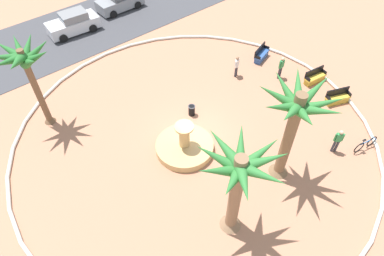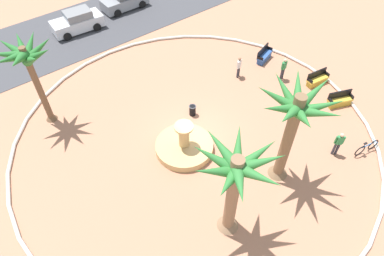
{
  "view_description": "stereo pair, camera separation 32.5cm",
  "coord_description": "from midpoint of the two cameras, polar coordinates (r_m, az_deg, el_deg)",
  "views": [
    {
      "loc": [
        -8.71,
        -10.27,
        15.29
      ],
      "look_at": [
        -0.34,
        -0.13,
        1.0
      ],
      "focal_mm": 32.27,
      "sensor_mm": 36.0,
      "label": 1
    },
    {
      "loc": [
        -8.46,
        -10.47,
        15.29
      ],
      "look_at": [
        -0.34,
        -0.13,
        1.0
      ],
      "focal_mm": 32.27,
      "sensor_mm": 36.0,
      "label": 2
    }
  ],
  "objects": [
    {
      "name": "person_cyclist_helmet",
      "position": [
        20.47,
        22.55,
        -1.85
      ],
      "size": [
        0.43,
        0.37,
        1.68
      ],
      "color": "#33333D",
      "rests_on": "ground"
    },
    {
      "name": "parked_car_second",
      "position": [
        32.5,
        -12.11,
        19.88
      ],
      "size": [
        4.01,
        1.93,
        1.67
      ],
      "color": "gray",
      "rests_on": "ground"
    },
    {
      "name": "person_pedestrian_stroll",
      "position": [
        24.4,
        14.14,
        9.81
      ],
      "size": [
        0.53,
        0.23,
        1.69
      ],
      "color": "#33333D",
      "rests_on": "ground"
    },
    {
      "name": "bench_west",
      "position": [
        25.06,
        19.24,
        7.82
      ],
      "size": [
        1.66,
        0.74,
        1.0
      ],
      "color": "gold",
      "rests_on": "ground"
    },
    {
      "name": "fountain",
      "position": [
        19.47,
        -1.72,
        -3.04
      ],
      "size": [
        3.27,
        3.27,
        1.95
      ],
      "color": "tan",
      "rests_on": "ground"
    },
    {
      "name": "person_cyclist_photo",
      "position": [
        24.04,
        7.01,
        10.22
      ],
      "size": [
        0.5,
        0.32,
        1.61
      ],
      "color": "#33333D",
      "rests_on": "ground"
    },
    {
      "name": "bench_north",
      "position": [
        26.25,
        11.02,
        11.75
      ],
      "size": [
        1.68,
        0.95,
        1.0
      ],
      "color": "#335BA8",
      "rests_on": "ground"
    },
    {
      "name": "palm_tree_mid_plaza",
      "position": [
        20.27,
        -26.39,
        9.62
      ],
      "size": [
        3.28,
        3.26,
        5.48
      ],
      "color": "brown",
      "rests_on": "ground"
    },
    {
      "name": "bicycle_red_frame",
      "position": [
        21.69,
        26.36,
        -2.41
      ],
      "size": [
        1.7,
        0.51,
        0.94
      ],
      "color": "black",
      "rests_on": "ground"
    },
    {
      "name": "bench_east",
      "position": [
        23.95,
        22.51,
        4.55
      ],
      "size": [
        1.67,
        1.07,
        1.0
      ],
      "color": "gold",
      "rests_on": "ground"
    },
    {
      "name": "palm_tree_near_fountain",
      "position": [
        13.78,
        7.01,
        -7.88
      ],
      "size": [
        3.72,
        3.83,
        5.44
      ],
      "color": "#8E6B4C",
      "rests_on": "ground"
    },
    {
      "name": "plaza_curb",
      "position": [
        20.3,
        0.05,
        -1.06
      ],
      "size": [
        21.04,
        21.04,
        0.2
      ],
      "primitive_type": "torus",
      "color": "silver",
      "rests_on": "ground"
    },
    {
      "name": "trash_bin",
      "position": [
        21.31,
        -0.49,
        2.99
      ],
      "size": [
        0.46,
        0.46,
        0.73
      ],
      "color": "black",
      "rests_on": "ground"
    },
    {
      "name": "ground_plane",
      "position": [
        20.38,
        0.05,
        -1.24
      ],
      "size": [
        80.0,
        80.0,
        0.0
      ],
      "primitive_type": "plane",
      "color": "tan"
    },
    {
      "name": "street_asphalt",
      "position": [
        30.77,
        -18.62,
        15.14
      ],
      "size": [
        48.0,
        8.0,
        0.03
      ],
      "primitive_type": "cube",
      "color": "#424247",
      "rests_on": "ground"
    },
    {
      "name": "parked_car_leftmost",
      "position": [
        30.2,
        -19.35,
        16.02
      ],
      "size": [
        4.11,
        2.13,
        1.67
      ],
      "color": "silver",
      "rests_on": "ground"
    },
    {
      "name": "palm_tree_by_curb",
      "position": [
        16.08,
        16.14,
        2.01
      ],
      "size": [
        3.95,
        3.87,
        5.82
      ],
      "color": "brown",
      "rests_on": "ground"
    }
  ]
}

